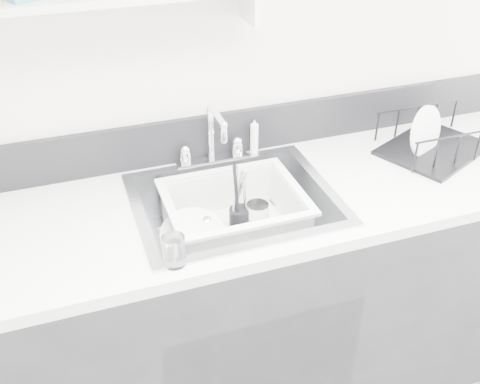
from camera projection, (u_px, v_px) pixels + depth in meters
name	position (u px, v px, depth m)	size (l,w,h in m)	color
room_shell	(429.00, 41.00, 0.73)	(3.50, 3.00, 2.60)	silver
counter_run	(235.00, 304.00, 2.04)	(3.20, 0.62, 0.92)	#26262A
backsplash	(208.00, 136.00, 1.98)	(3.20, 0.02, 0.16)	black
sink	(235.00, 222.00, 1.84)	(0.64, 0.52, 0.20)	silver
faucet	(212.00, 148.00, 1.95)	(0.26, 0.18, 0.23)	silver
side_sprayer	(254.00, 137.00, 2.00)	(0.03, 0.03, 0.14)	white
wall_shelf	(87.00, 2.00, 1.55)	(1.00, 0.16, 0.12)	silver
wash_tub	(234.00, 217.00, 1.85)	(0.45, 0.36, 0.17)	white
plate_stack	(197.00, 243.00, 1.80)	(0.26, 0.26, 0.10)	white
utensil_cup	(240.00, 218.00, 1.87)	(0.07, 0.07, 0.24)	black
ladle	(223.00, 235.00, 1.83)	(0.25, 0.09, 0.07)	silver
tumbler_in_tub	(257.00, 217.00, 1.88)	(0.07, 0.07, 0.11)	white
tumbler_counter	(174.00, 251.00, 1.51)	(0.06, 0.06, 0.09)	white
dish_rack	(436.00, 134.00, 2.02)	(0.38, 0.28, 0.13)	black
bowl_small	(262.00, 239.00, 1.84)	(0.11, 0.11, 0.04)	white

